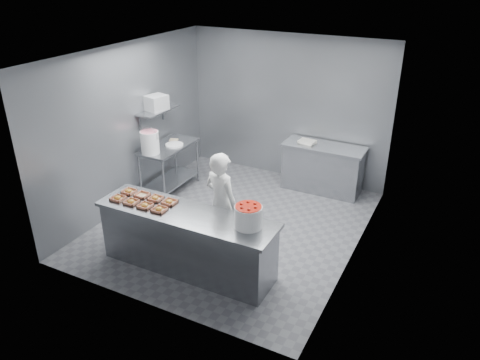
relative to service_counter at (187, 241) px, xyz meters
name	(u,v)px	position (x,y,z in m)	size (l,w,h in m)	color
floor	(233,224)	(0.00, 1.35, -0.45)	(4.50, 4.50, 0.00)	#4C4C51
ceiling	(231,53)	(0.00, 1.35, 2.35)	(4.50, 4.50, 0.00)	white
wall_back	(287,108)	(0.00, 3.60, 0.95)	(4.00, 0.04, 2.80)	slate
wall_left	(129,126)	(-2.00, 1.35, 0.95)	(0.04, 4.50, 2.80)	slate
wall_right	(362,170)	(2.00, 1.35, 0.95)	(0.04, 4.50, 2.80)	slate
service_counter	(187,241)	(0.00, 0.00, 0.00)	(2.60, 0.70, 0.90)	slate
prep_table	(169,161)	(-1.65, 1.95, 0.14)	(0.60, 1.20, 0.90)	slate
back_counter	(323,168)	(0.90, 3.25, 0.00)	(1.50, 0.60, 0.90)	slate
wall_shelf	(158,110)	(-1.82, 1.95, 1.10)	(0.35, 0.90, 0.03)	slate
tray_0	(118,198)	(-1.07, -0.12, 0.47)	(0.19, 0.18, 0.06)	tan
tray_1	(131,202)	(-0.83, -0.12, 0.47)	(0.19, 0.18, 0.06)	tan
tray_2	(145,205)	(-0.59, -0.12, 0.47)	(0.19, 0.18, 0.06)	tan
tray_3	(159,209)	(-0.35, -0.12, 0.47)	(0.19, 0.18, 0.06)	tan
tray_4	(129,191)	(-1.07, 0.12, 0.47)	(0.19, 0.18, 0.06)	tan
tray_5	(142,195)	(-0.82, 0.12, 0.47)	(0.19, 0.18, 0.04)	tan
tray_6	(156,198)	(-0.59, 0.12, 0.47)	(0.19, 0.18, 0.06)	tan
tray_7	(170,202)	(-0.35, 0.12, 0.47)	(0.19, 0.18, 0.06)	tan
worker	(221,204)	(0.22, 0.60, 0.34)	(0.58, 0.38, 1.60)	white
strawberry_tub	(248,216)	(0.91, 0.06, 0.61)	(0.36, 0.36, 0.30)	white
glaze_bucket	(150,142)	(-1.72, 1.51, 0.66)	(0.34, 0.32, 0.49)	white
bucket_lid	(174,145)	(-1.56, 2.01, 0.46)	(0.33, 0.33, 0.03)	white
rag	(174,140)	(-1.71, 2.22, 0.46)	(0.15, 0.13, 0.02)	#CCB28C
appliance	(156,103)	(-1.82, 1.92, 1.24)	(0.30, 0.35, 0.26)	gray
paper_stack	(307,142)	(0.57, 3.25, 0.47)	(0.30, 0.22, 0.05)	silver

